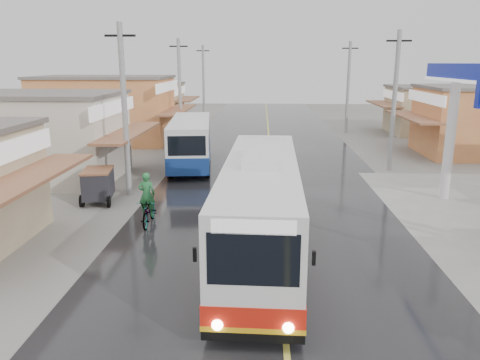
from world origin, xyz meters
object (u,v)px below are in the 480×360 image
Objects in this scene: coach_bus at (261,207)px; cyclist at (149,207)px; second_bus at (191,141)px; tricycle_near at (98,184)px.

cyclist is at bearing 149.41° from coach_bus.
coach_bus is 5.29m from cyclist.
second_bus is 8.47m from tricycle_near.
second_bus is 4.05× the size of cyclist.
coach_bus is 1.26× the size of second_bus.
coach_bus reaches higher than second_bus.
tricycle_near is (-3.08, -7.86, -0.65)m from second_bus.
coach_bus is 5.42× the size of tricycle_near.
coach_bus reaches higher than tricycle_near.
tricycle_near is (-7.41, 5.63, -0.78)m from coach_bus.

